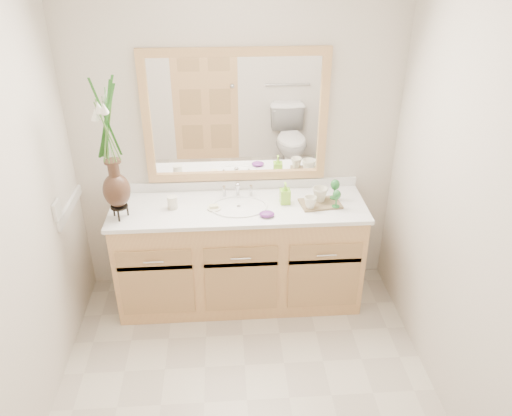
{
  "coord_description": "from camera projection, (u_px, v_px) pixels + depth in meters",
  "views": [
    {
      "loc": [
        -0.09,
        -2.14,
        2.55
      ],
      "look_at": [
        0.1,
        0.65,
        1.01
      ],
      "focal_mm": 35.0,
      "sensor_mm": 36.0,
      "label": 1
    }
  ],
  "objects": [
    {
      "name": "floor",
      "position": [
        247.0,
        400.0,
        3.11
      ],
      "size": [
        2.6,
        2.6,
        0.0
      ],
      "primitive_type": "plane",
      "color": "beige",
      "rests_on": "ground"
    },
    {
      "name": "wall_back",
      "position": [
        236.0,
        143.0,
        3.66
      ],
      "size": [
        2.4,
        0.02,
        2.4
      ],
      "primitive_type": "cube",
      "color": "beige",
      "rests_on": "floor"
    },
    {
      "name": "wall_left",
      "position": [
        2.0,
        246.0,
        2.46
      ],
      "size": [
        0.02,
        2.6,
        2.4
      ],
      "primitive_type": "cube",
      "color": "beige",
      "rests_on": "floor"
    },
    {
      "name": "wall_right",
      "position": [
        474.0,
        229.0,
        2.6
      ],
      "size": [
        0.02,
        2.6,
        2.4
      ],
      "primitive_type": "cube",
      "color": "beige",
      "rests_on": "floor"
    },
    {
      "name": "vanity",
      "position": [
        240.0,
        255.0,
        3.8
      ],
      "size": [
        1.8,
        0.55,
        0.8
      ],
      "color": "tan",
      "rests_on": "floor"
    },
    {
      "name": "counter",
      "position": [
        239.0,
        208.0,
        3.6
      ],
      "size": [
        1.84,
        0.57,
        0.03
      ],
      "primitive_type": "cube",
      "color": "white",
      "rests_on": "vanity"
    },
    {
      "name": "sink",
      "position": [
        239.0,
        213.0,
        3.6
      ],
      "size": [
        0.38,
        0.34,
        0.23
      ],
      "color": "white",
      "rests_on": "counter"
    },
    {
      "name": "mirror",
      "position": [
        236.0,
        117.0,
        3.55
      ],
      "size": [
        1.32,
        0.04,
        0.97
      ],
      "color": "white",
      "rests_on": "wall_back"
    },
    {
      "name": "switch_plate",
      "position": [
        57.0,
        210.0,
        3.23
      ],
      "size": [
        0.02,
        0.12,
        0.12
      ],
      "primitive_type": "cube",
      "color": "white",
      "rests_on": "wall_left"
    },
    {
      "name": "flower_vase",
      "position": [
        108.0,
        135.0,
        3.16
      ],
      "size": [
        0.22,
        0.22,
        0.89
      ],
      "rotation": [
        0.0,
        0.0,
        0.1
      ],
      "color": "black",
      "rests_on": "counter"
    },
    {
      "name": "tumbler",
      "position": [
        173.0,
        202.0,
        3.54
      ],
      "size": [
        0.07,
        0.07,
        0.09
      ],
      "primitive_type": "cylinder",
      "color": "beige",
      "rests_on": "counter"
    },
    {
      "name": "soap_dish",
      "position": [
        214.0,
        208.0,
        3.55
      ],
      "size": [
        0.1,
        0.1,
        0.03
      ],
      "color": "beige",
      "rests_on": "counter"
    },
    {
      "name": "soap_bottle",
      "position": [
        285.0,
        194.0,
        3.6
      ],
      "size": [
        0.07,
        0.07,
        0.15
      ],
      "primitive_type": "imported",
      "rotation": [
        0.0,
        0.0,
        0.06
      ],
      "color": "#8BD431",
      "rests_on": "counter"
    },
    {
      "name": "purple_dish",
      "position": [
        267.0,
        214.0,
        3.45
      ],
      "size": [
        0.12,
        0.1,
        0.04
      ],
      "primitive_type": "ellipsoid",
      "rotation": [
        0.0,
        0.0,
        -0.13
      ],
      "color": "#69297D",
      "rests_on": "counter"
    },
    {
      "name": "tray",
      "position": [
        320.0,
        204.0,
        3.61
      ],
      "size": [
        0.31,
        0.23,
        0.01
      ],
      "primitive_type": "cube",
      "rotation": [
        0.0,
        0.0,
        0.13
      ],
      "color": "olive",
      "rests_on": "counter"
    },
    {
      "name": "mug_left",
      "position": [
        310.0,
        202.0,
        3.52
      ],
      "size": [
        0.11,
        0.11,
        0.09
      ],
      "primitive_type": "imported",
      "rotation": [
        0.0,
        0.0,
        0.36
      ],
      "color": "beige",
      "rests_on": "tray"
    },
    {
      "name": "mug_right",
      "position": [
        320.0,
        194.0,
        3.6
      ],
      "size": [
        0.13,
        0.12,
        0.11
      ],
      "primitive_type": "imported",
      "rotation": [
        0.0,
        0.0,
        0.15
      ],
      "color": "beige",
      "rests_on": "tray"
    },
    {
      "name": "goblet_front",
      "position": [
        337.0,
        196.0,
        3.51
      ],
      "size": [
        0.06,
        0.06,
        0.13
      ],
      "color": "#246E2F",
      "rests_on": "tray"
    },
    {
      "name": "goblet_back",
      "position": [
        335.0,
        186.0,
        3.62
      ],
      "size": [
        0.07,
        0.07,
        0.15
      ],
      "color": "#246E2F",
      "rests_on": "tray"
    }
  ]
}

